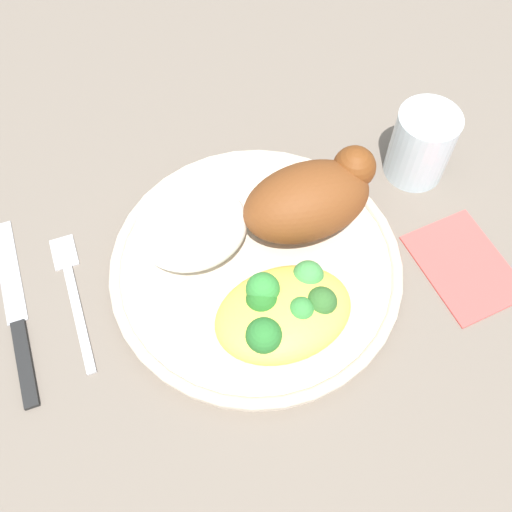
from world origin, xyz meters
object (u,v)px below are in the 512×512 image
(roasted_chicken, at_px, (311,198))
(knife, at_px, (17,323))
(rice_pile, at_px, (191,226))
(napkin, at_px, (464,265))
(plate, at_px, (256,267))
(fork, at_px, (73,292))
(mac_cheese_with_broccoli, at_px, (283,311))
(water_glass, at_px, (421,145))

(roasted_chicken, bearing_deg, knife, 179.61)
(rice_pile, bearing_deg, napkin, -25.34)
(plate, distance_m, fork, 0.17)
(mac_cheese_with_broccoli, height_order, napkin, mac_cheese_with_broccoli)
(mac_cheese_with_broccoli, bearing_deg, fork, 148.21)
(roasted_chicken, relative_size, rice_pile, 1.28)
(fork, bearing_deg, napkin, -16.76)
(fork, relative_size, knife, 0.75)
(roasted_chicken, xyz_separation_m, knife, (-0.27, 0.00, -0.05))
(rice_pile, bearing_deg, plate, -44.14)
(plate, bearing_deg, roasted_chicken, 21.87)
(rice_pile, height_order, knife, rice_pile)
(roasted_chicken, relative_size, mac_cheese_with_broccoli, 1.10)
(rice_pile, height_order, fork, rice_pile)
(napkin, bearing_deg, roasted_chicken, 143.38)
(rice_pile, xyz_separation_m, knife, (-0.17, -0.02, -0.04))
(roasted_chicken, relative_size, fork, 0.90)
(plate, relative_size, mac_cheese_with_broccoli, 2.27)
(knife, relative_size, napkin, 1.85)
(plate, xyz_separation_m, mac_cheese_with_broccoli, (0.00, -0.06, 0.03))
(roasted_chicken, distance_m, water_glass, 0.13)
(fork, relative_size, water_glass, 1.88)
(plate, height_order, knife, plate)
(rice_pile, xyz_separation_m, water_glass, (0.24, 0.01, -0.00))
(roasted_chicken, relative_size, knife, 0.67)
(knife, distance_m, napkin, 0.40)
(knife, xyz_separation_m, napkin, (0.39, -0.09, -0.00))
(napkin, bearing_deg, plate, 160.61)
(rice_pile, bearing_deg, knife, -174.45)
(plate, distance_m, knife, 0.21)
(rice_pile, distance_m, napkin, 0.25)
(mac_cheese_with_broccoli, bearing_deg, water_glass, 30.72)
(water_glass, bearing_deg, fork, -177.69)
(fork, bearing_deg, roasted_chicken, -3.69)
(knife, bearing_deg, water_glass, 3.79)
(knife, xyz_separation_m, water_glass, (0.41, 0.03, 0.03))
(roasted_chicken, distance_m, mac_cheese_with_broccoli, 0.11)
(roasted_chicken, bearing_deg, rice_pile, 170.28)
(plate, bearing_deg, fork, 166.29)
(rice_pile, xyz_separation_m, mac_cheese_with_broccoli, (0.04, -0.10, -0.00))
(mac_cheese_with_broccoli, distance_m, napkin, 0.18)
(napkin, bearing_deg, water_glass, 84.72)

